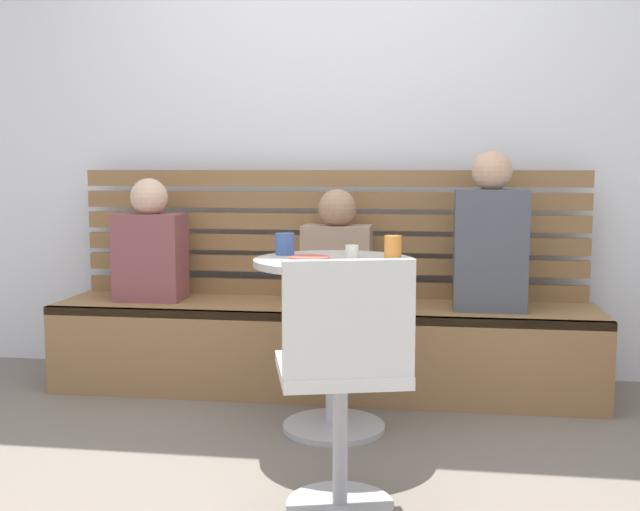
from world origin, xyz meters
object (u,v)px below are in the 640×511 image
Objects in this scene: cup_tumbler_orange at (393,247)px; phone_on_table at (343,265)px; booth_bench at (323,347)px; cup_espresso_small at (352,252)px; person_child_left at (337,254)px; white_chair at (343,376)px; person_adult at (490,239)px; person_child_middle at (150,247)px; plate_small at (310,258)px; cup_mug_blue at (285,244)px; cafe_table at (334,311)px.

cup_tumbler_orange is 0.71× the size of phone_on_table.
booth_bench is at bearing 30.35° from phone_on_table.
cup_tumbler_orange is (0.17, -0.02, 0.02)m from cup_espresso_small.
cup_tumbler_orange reaches higher than phone_on_table.
white_chair is at bearing -82.21° from person_child_left.
booth_bench is at bearing -150.61° from person_child_left.
cup_tumbler_orange is at bearing -129.44° from person_adult.
white_chair is 1.82m from person_child_middle.
booth_bench is 1.42m from white_chair.
cup_tumbler_orange is (1.27, -0.56, 0.07)m from person_child_middle.
booth_bench is 0.78m from cup_espresso_small.
person_child_middle is at bearing -178.44° from person_child_left.
person_child_left reaches higher than cup_espresso_small.
plate_small is 0.26m from phone_on_table.
cup_mug_blue is (-0.48, 0.10, -0.00)m from cup_tumbler_orange.
person_child_left is 0.84m from phone_on_table.
booth_bench is at bearing -0.72° from person_child_middle.
white_chair is 15.18× the size of cup_espresso_small.
booth_bench is 0.87m from cup_tumbler_orange.
person_child_middle is 0.92m from cup_mug_blue.
cup_tumbler_orange is at bearing -6.81° from cup_espresso_small.
plate_small is (-0.04, -0.63, 0.06)m from person_child_left.
person_child_left reaches higher than booth_bench.
phone_on_table is (-0.01, -0.27, -0.02)m from cup_espresso_small.
person_child_middle is at bearing 70.31° from phone_on_table.
person_child_left is at bearing 117.65° from cup_tumbler_orange.
person_adult reaches higher than phone_on_table.
person_child_left is 6.05× the size of cup_mug_blue.
person_adult is (0.68, 0.55, 0.26)m from cafe_table.
booth_bench is 0.73m from cup_mug_blue.
cup_tumbler_orange reaches higher than plate_small.
cup_tumbler_orange is (-0.44, -0.53, 0.01)m from person_adult.
cafe_table is at bearing -77.25° from booth_bench.
phone_on_table is (-0.18, -0.25, -0.05)m from cup_tumbler_orange.
cafe_table is 7.40× the size of cup_tumbler_orange.
white_chair is (0.13, -0.81, -0.05)m from cafe_table.
cup_mug_blue reaches higher than cup_espresso_small.
person_child_left is at bearing 1.56° from person_child_middle.
white_chair is at bearing -156.33° from phone_on_table.
person_child_left is 10.26× the size of cup_espresso_small.
person_adult is 0.75m from person_child_left.
cup_espresso_small is 0.18m from cup_tumbler_orange.
booth_bench is 0.65m from cafe_table.
person_child_middle reaches higher than cup_mug_blue.
cup_espresso_small is (0.13, -0.56, 0.08)m from person_child_left.
person_adult reaches higher than white_chair.
cafe_table is 1.19m from person_child_middle.
cafe_table is 0.33m from phone_on_table.
person_child_middle is 3.68× the size of plate_small.
person_child_left reaches higher than cafe_table.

